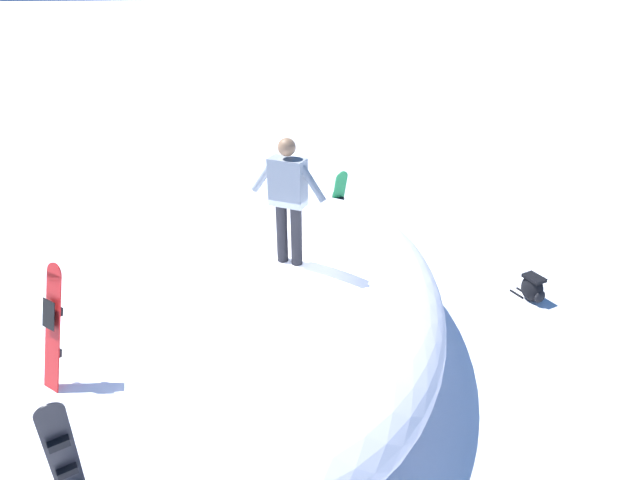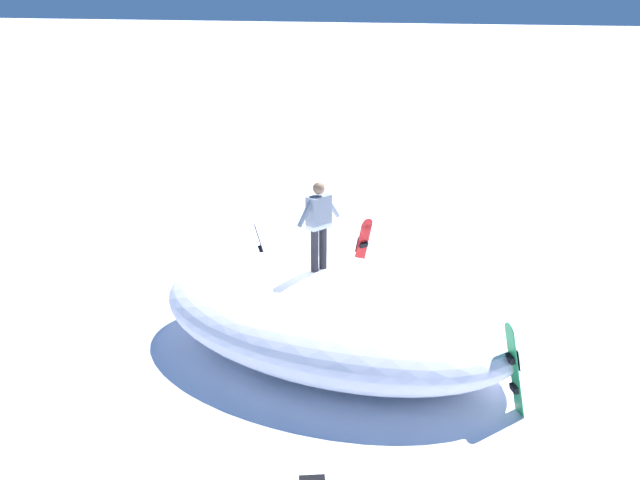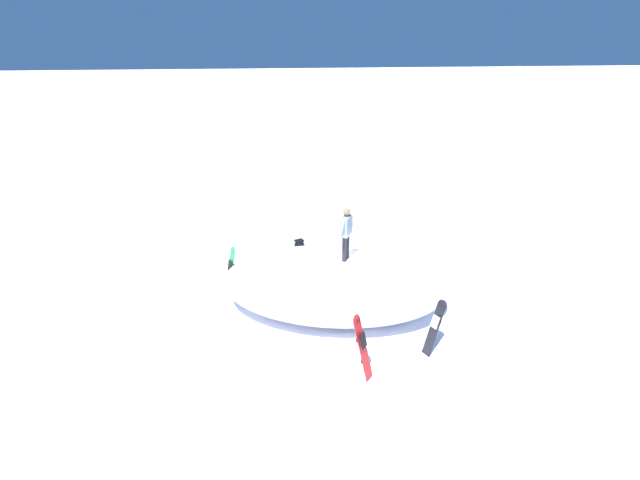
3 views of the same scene
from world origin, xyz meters
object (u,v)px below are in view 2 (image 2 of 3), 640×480
Objects in this scene: snowboarder_standing at (319,221)px; snowboard_tertiary_upright at (361,251)px; snowboard_secondary_upright at (514,368)px; snowboard_primary_upright at (264,256)px.

snowboarder_standing reaches higher than snowboard_tertiary_upright.
snowboard_secondary_upright is 0.97× the size of snowboard_tertiary_upright.
snowboarder_standing is at bearing 176.88° from snowboard_tertiary_upright.
snowboarder_standing is 3.55m from snowboard_primary_upright.
snowboarder_standing reaches higher than snowboard_secondary_upright.
snowboard_primary_upright is at bearing 55.23° from snowboard_secondary_upright.
snowboarder_standing is 4.05m from snowboard_secondary_upright.
snowboarder_standing is 0.94× the size of snowboard_tertiary_upright.
snowboard_secondary_upright is (-1.26, -3.45, -1.71)m from snowboarder_standing.
snowboard_secondary_upright is at bearing -124.77° from snowboard_primary_upright.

